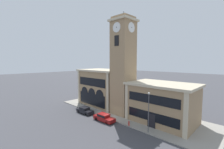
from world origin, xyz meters
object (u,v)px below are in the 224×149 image
parked_car_mid (104,117)px  street_lamp (149,107)px  parked_car_near (85,110)px  fire_hydrant (129,123)px

parked_car_mid → street_lamp: 10.00m
parked_car_near → parked_car_mid: size_ratio=0.93×
parked_car_near → fire_hydrant: parked_car_near is taller
parked_car_near → fire_hydrant: size_ratio=5.11×
parked_car_mid → fire_hydrant: bearing=14.9°
fire_hydrant → street_lamp: bearing=1.6°
parked_car_near → parked_car_mid: (6.59, -0.00, 0.02)m
parked_car_near → parked_car_mid: 6.59m
street_lamp → parked_car_mid: bearing=-169.5°
parked_car_mid → parked_car_near: bearing=177.8°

